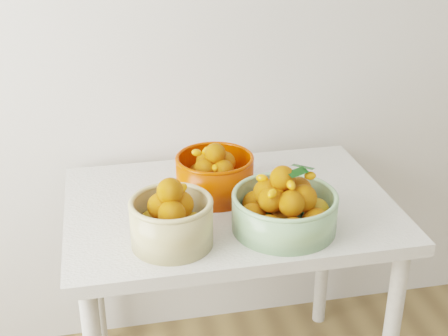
{
  "coord_description": "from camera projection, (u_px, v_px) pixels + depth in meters",
  "views": [
    {
      "loc": [
        -0.55,
        -0.05,
        1.67
      ],
      "look_at": [
        -0.23,
        1.49,
        0.92
      ],
      "focal_mm": 50.0,
      "sensor_mm": 36.0,
      "label": 1
    }
  ],
  "objects": [
    {
      "name": "bowl_green",
      "position": [
        284.0,
        208.0,
        1.75
      ],
      "size": [
        0.34,
        0.34,
        0.19
      ],
      "rotation": [
        0.0,
        0.0,
        0.14
      ],
      "color": "#8DBB84",
      "rests_on": "table"
    },
    {
      "name": "bowl_cream",
      "position": [
        171.0,
        220.0,
        1.68
      ],
      "size": [
        0.26,
        0.26,
        0.19
      ],
      "rotation": [
        0.0,
        0.0,
        0.14
      ],
      "color": "tan",
      "rests_on": "table"
    },
    {
      "name": "bowl_orange",
      "position": [
        215.0,
        174.0,
        1.94
      ],
      "size": [
        0.26,
        0.26,
        0.18
      ],
      "rotation": [
        0.0,
        0.0,
        0.06
      ],
      "color": "#C92B00",
      "rests_on": "table"
    },
    {
      "name": "table",
      "position": [
        230.0,
        229.0,
        1.96
      ],
      "size": [
        1.0,
        0.7,
        0.75
      ],
      "color": "silver",
      "rests_on": "ground"
    }
  ]
}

